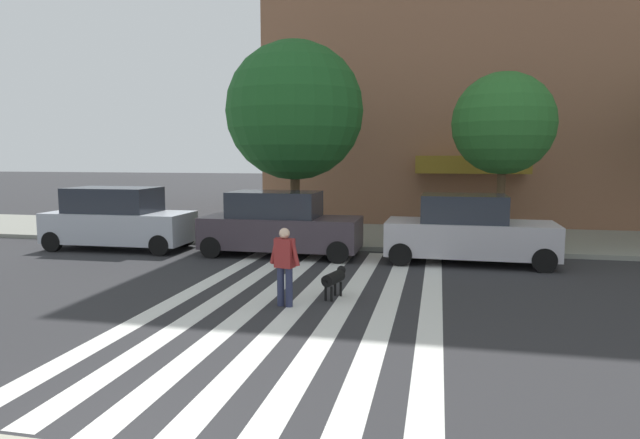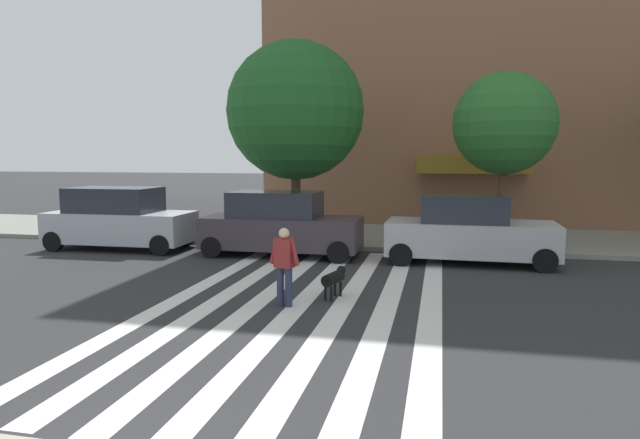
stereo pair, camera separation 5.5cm
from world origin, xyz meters
name	(u,v)px [view 1 (the left image)]	position (x,y,z in m)	size (l,w,h in m)	color
ground_plane	(270,299)	(0.00, 6.45, 0.00)	(160.00, 160.00, 0.00)	#2B2B2D
sidewalk_far	(343,235)	(0.00, 15.90, 0.07)	(80.00, 6.00, 0.15)	gray
crosswalk_stripes	(303,301)	(0.75, 6.45, 0.00)	(5.85, 12.30, 0.01)	silver
parked_car_near_curb	(118,219)	(-6.87, 11.59, 1.00)	(4.77, 2.06, 2.06)	#AEB4C0
parked_car_behind_first	(279,225)	(-1.28, 11.59, 0.96)	(4.89, 1.96, 2.00)	#3B323A
parked_car_third_in_line	(468,231)	(4.40, 11.59, 0.94)	(4.80, 2.08, 1.99)	#B2AFB7
street_tree_nearest	(295,111)	(-1.39, 13.92, 4.63)	(4.77, 4.77, 6.88)	#4C3823
street_tree_middle	(503,124)	(5.56, 14.39, 4.14)	(3.35, 3.35, 5.68)	#4C3823
pedestrian_dog_walker	(285,262)	(0.47, 6.00, 0.93)	(0.70, 0.33, 1.64)	#282D4C
dog_on_leash	(334,278)	(1.35, 6.88, 0.44)	(0.44, 1.08, 0.65)	black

